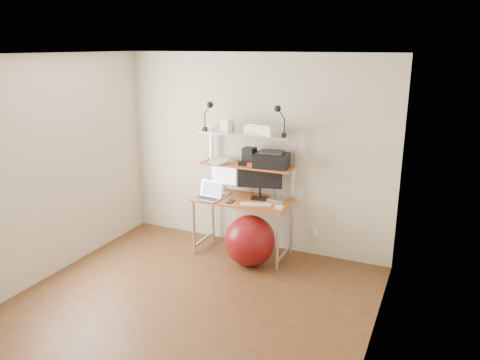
{
  "coord_description": "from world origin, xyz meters",
  "views": [
    {
      "loc": [
        2.23,
        -3.61,
        2.58
      ],
      "look_at": [
        0.09,
        1.15,
        1.07
      ],
      "focal_mm": 35.0,
      "sensor_mm": 36.0,
      "label": 1
    }
  ],
  "objects_px": {
    "monitor_silver": "(224,177)",
    "exercise_ball": "(250,241)",
    "laptop": "(209,195)",
    "monitor_black": "(260,177)",
    "printer": "(271,160)"
  },
  "relations": [
    {
      "from": "printer",
      "to": "exercise_ball",
      "type": "distance_m",
      "value": 1.01
    },
    {
      "from": "laptop",
      "to": "exercise_ball",
      "type": "relative_size",
      "value": 0.55
    },
    {
      "from": "monitor_black",
      "to": "monitor_silver",
      "type": "bearing_deg",
      "value": 164.49
    },
    {
      "from": "monitor_silver",
      "to": "monitor_black",
      "type": "height_order",
      "value": "monitor_black"
    },
    {
      "from": "monitor_black",
      "to": "laptop",
      "type": "height_order",
      "value": "monitor_black"
    },
    {
      "from": "monitor_silver",
      "to": "exercise_ball",
      "type": "height_order",
      "value": "monitor_silver"
    },
    {
      "from": "monitor_silver",
      "to": "monitor_black",
      "type": "bearing_deg",
      "value": -5.55
    },
    {
      "from": "monitor_black",
      "to": "printer",
      "type": "height_order",
      "value": "printer"
    },
    {
      "from": "laptop",
      "to": "monitor_silver",
      "type": "bearing_deg",
      "value": 83.55
    },
    {
      "from": "monitor_silver",
      "to": "laptop",
      "type": "relative_size",
      "value": 1.21
    },
    {
      "from": "laptop",
      "to": "exercise_ball",
      "type": "xyz_separation_m",
      "value": [
        0.59,
        -0.08,
        -0.48
      ]
    },
    {
      "from": "laptop",
      "to": "exercise_ball",
      "type": "height_order",
      "value": "laptop"
    },
    {
      "from": "monitor_silver",
      "to": "printer",
      "type": "height_order",
      "value": "printer"
    },
    {
      "from": "monitor_black",
      "to": "exercise_ball",
      "type": "height_order",
      "value": "monitor_black"
    },
    {
      "from": "laptop",
      "to": "exercise_ball",
      "type": "bearing_deg",
      "value": -0.45
    }
  ]
}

